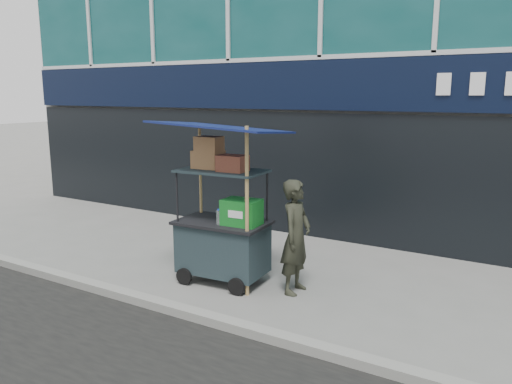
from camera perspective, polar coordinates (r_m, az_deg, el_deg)
The scene contains 4 objects.
ground at distance 6.69m, azimuth -7.29°, elevation -13.22°, with size 80.00×80.00×0.00m, color slate.
curb at distance 6.52m, azimuth -8.42°, elevation -13.33°, with size 80.00×0.18×0.12m, color gray.
vendor_cart at distance 7.31m, azimuth -3.74°, elevation -4.01°, with size 1.85×1.36×2.39m.
vendor_man at distance 6.96m, azimuth 4.59°, elevation -5.12°, with size 0.59×0.38×1.61m, color #27281D.
Camera 1 is at (3.81, -4.76, 2.75)m, focal length 35.00 mm.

